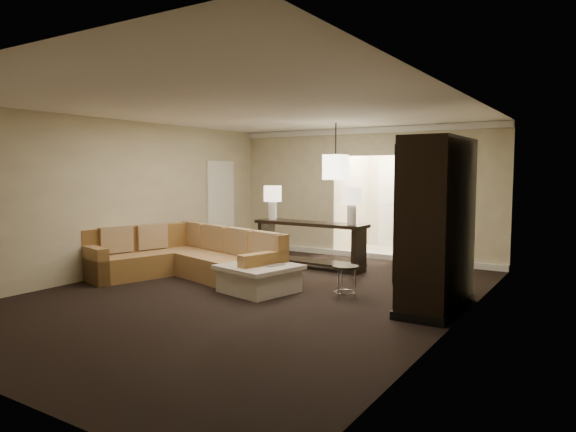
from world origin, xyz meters
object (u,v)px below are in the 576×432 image
Objects in this scene: armoire at (437,228)px; person at (408,215)px; sectional_sofa at (187,257)px; drink_table at (345,275)px; console_table at (310,240)px; coffee_table at (259,278)px.

armoire reaches higher than person.
sectional_sofa reaches higher than drink_table.
coffee_table is at bearing -79.28° from console_table.
console_table is (-0.34, 2.17, 0.31)m from coffee_table.
console_table reaches higher than drink_table.
armoire reaches higher than drink_table.
armoire reaches higher than coffee_table.
person is at bearing 82.88° from sectional_sofa.
console_table is at bearing 98.82° from coffee_table.
coffee_table is (1.71, -0.22, -0.14)m from sectional_sofa.
coffee_table is at bearing 63.93° from person.
person is (-0.83, 5.07, 0.48)m from drink_table.
sectional_sofa is 5.67m from person.
sectional_sofa is 2.08× the size of person.
sectional_sofa is at bearing -123.37° from console_table.
coffee_table is 2.79m from armoire.
drink_table is at bearing 78.16° from person.
drink_table is 0.29× the size of person.
console_table reaches higher than sectional_sofa.
console_table is 2.44m from drink_table.
console_table is 1.40× the size of person.
person is (-2.14, 4.98, -0.28)m from armoire.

